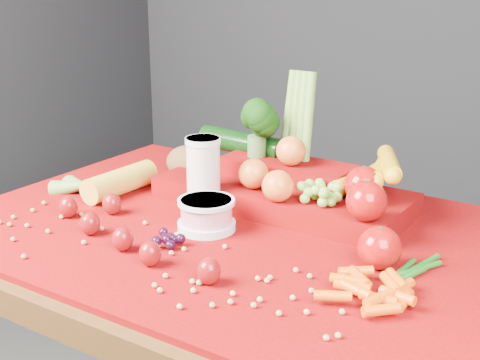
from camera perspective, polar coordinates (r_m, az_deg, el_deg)
The scene contains 12 objects.
table at distance 1.32m, azimuth -0.48°, elevation -8.28°, with size 1.10×0.80×0.75m.
red_cloth at distance 1.28m, azimuth -0.49°, elevation -4.23°, with size 1.05×0.75×0.01m, color #7D0504.
milk_glass at distance 1.33m, azimuth -3.15°, elevation 0.68°, with size 0.07×0.07×0.15m.
yogurt_bowl at distance 1.25m, azimuth -2.89°, elevation -2.87°, with size 0.11×0.11×0.06m.
strawberry_scatter at distance 1.22m, azimuth -10.06°, elevation -4.17°, with size 0.44×0.18×0.05m.
dark_grape_cluster at distance 1.19m, azimuth -6.59°, elevation -5.07°, with size 0.06×0.05×0.03m, color black, non-canonical shape.
soybean_scatter at distance 1.13m, azimuth -6.20°, elevation -6.94°, with size 0.84×0.24×0.01m, color tan, non-canonical shape.
corn_ear at distance 1.48m, azimuth -12.45°, elevation -0.38°, with size 0.19×0.23×0.06m.
potato at distance 1.54m, azimuth -4.28°, elevation 1.43°, with size 0.12×0.09×0.08m, color brown.
baby_carrot_pile at distance 1.03m, azimuth 11.24°, elevation -9.24°, with size 0.17×0.17×0.03m, color #D44F07, non-canonical shape.
green_bean_pile at distance 1.13m, azimuth 13.84°, elevation -7.38°, with size 0.14×0.12×0.01m, color #175814, non-canonical shape.
produce_mound at distance 1.37m, azimuth 4.68°, elevation -0.03°, with size 0.59×0.36×0.27m.
Camera 1 is at (0.66, -0.98, 1.24)m, focal length 50.00 mm.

